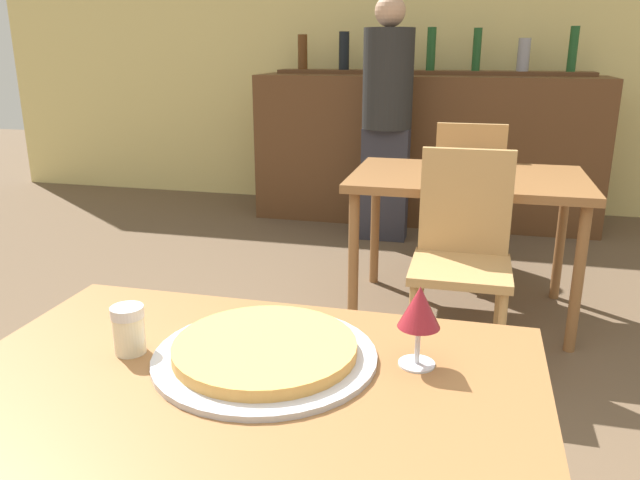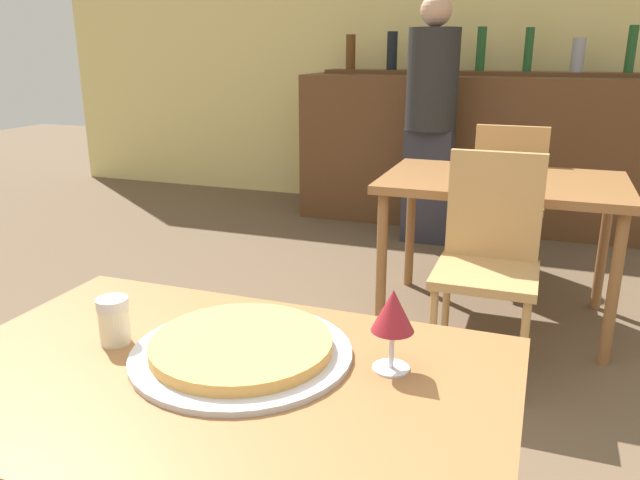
# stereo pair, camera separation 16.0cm
# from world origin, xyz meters

# --- Properties ---
(wall_back) EXTENTS (8.00, 0.05, 2.80)m
(wall_back) POSITION_xyz_m (0.00, 4.45, 1.40)
(wall_back) COLOR #EAD684
(wall_back) RESTS_ON ground_plane
(dining_table_near) EXTENTS (1.08, 0.71, 0.75)m
(dining_table_near) POSITION_xyz_m (0.00, 0.00, 0.66)
(dining_table_near) COLOR brown
(dining_table_near) RESTS_ON ground_plane
(dining_table_far) EXTENTS (1.12, 0.77, 0.73)m
(dining_table_far) POSITION_xyz_m (0.36, 2.15, 0.65)
(dining_table_far) COLOR brown
(dining_table_far) RESTS_ON ground_plane
(bar_counter) EXTENTS (2.60, 0.56, 1.12)m
(bar_counter) POSITION_xyz_m (0.00, 3.94, 0.56)
(bar_counter) COLOR brown
(bar_counter) RESTS_ON ground_plane
(bar_back_shelf) EXTENTS (2.39, 0.24, 0.35)m
(bar_back_shelf) POSITION_xyz_m (-0.02, 4.08, 1.20)
(bar_back_shelf) COLOR brown
(bar_back_shelf) RESTS_ON bar_counter
(chair_far_side_front) EXTENTS (0.40, 0.40, 0.92)m
(chair_far_side_front) POSITION_xyz_m (0.36, 1.59, 0.53)
(chair_far_side_front) COLOR tan
(chair_far_side_front) RESTS_ON ground_plane
(chair_far_side_back) EXTENTS (0.40, 0.40, 0.92)m
(chair_far_side_back) POSITION_xyz_m (0.36, 2.70, 0.53)
(chair_far_side_back) COLOR tan
(chair_far_side_back) RESTS_ON ground_plane
(pizza_tray) EXTENTS (0.43, 0.43, 0.04)m
(pizza_tray) POSITION_xyz_m (0.01, 0.08, 0.76)
(pizza_tray) COLOR #B7B7BC
(pizza_tray) RESTS_ON dining_table_near
(cheese_shaker) EXTENTS (0.06, 0.06, 0.10)m
(cheese_shaker) POSITION_xyz_m (-0.25, 0.05, 0.80)
(cheese_shaker) COLOR beige
(cheese_shaker) RESTS_ON dining_table_near
(person_standing) EXTENTS (0.34, 0.34, 1.65)m
(person_standing) POSITION_xyz_m (-0.22, 3.36, 0.89)
(person_standing) COLOR #2D2D38
(person_standing) RESTS_ON ground_plane
(wine_glass) EXTENTS (0.08, 0.08, 0.16)m
(wine_glass) POSITION_xyz_m (0.30, 0.13, 0.86)
(wine_glass) COLOR silver
(wine_glass) RESTS_ON dining_table_near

